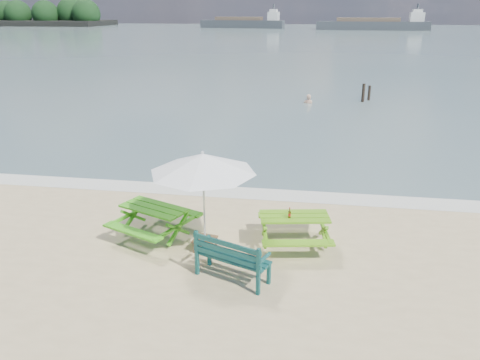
% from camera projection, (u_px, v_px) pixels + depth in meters
% --- Properties ---
extents(sea, '(300.00, 300.00, 0.00)m').
position_uv_depth(sea, '(305.00, 37.00, 88.33)').
color(sea, slate).
rests_on(sea, ground).
extents(foam_strip, '(22.00, 0.90, 0.01)m').
position_uv_depth(foam_strip, '(230.00, 192.00, 13.79)').
color(foam_strip, silver).
rests_on(foam_strip, ground).
extents(picnic_table_left, '(2.15, 2.24, 0.76)m').
position_uv_depth(picnic_table_left, '(155.00, 222.00, 11.01)').
color(picnic_table_left, '#3B9E17').
rests_on(picnic_table_left, ground).
extents(picnic_table_right, '(1.81, 1.95, 0.74)m').
position_uv_depth(picnic_table_right, '(294.00, 231.00, 10.60)').
color(picnic_table_right, '#5B9A17').
rests_on(picnic_table_right, ground).
extents(park_bench, '(1.59, 1.03, 0.93)m').
position_uv_depth(park_bench, '(233.00, 266.00, 9.28)').
color(park_bench, '#0F403E').
rests_on(park_bench, ground).
extents(side_table, '(0.53, 0.53, 0.30)m').
position_uv_depth(side_table, '(205.00, 244.00, 10.44)').
color(side_table, brown).
rests_on(side_table, ground).
extents(patio_umbrella, '(2.66, 2.66, 2.26)m').
position_uv_depth(patio_umbrella, '(203.00, 163.00, 9.78)').
color(patio_umbrella, silver).
rests_on(patio_umbrella, ground).
extents(beer_bottle, '(0.06, 0.06, 0.24)m').
position_uv_depth(beer_bottle, '(289.00, 214.00, 10.34)').
color(beer_bottle, '#925B15').
rests_on(beer_bottle, picnic_table_right).
extents(swimmer, '(0.61, 0.44, 1.58)m').
position_uv_depth(swimmer, '(308.00, 108.00, 26.91)').
color(swimmer, tan).
rests_on(swimmer, ground).
extents(mooring_pilings, '(0.56, 0.76, 1.26)m').
position_uv_depth(mooring_pilings, '(366.00, 95.00, 27.22)').
color(mooring_pilings, black).
rests_on(mooring_pilings, ground).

